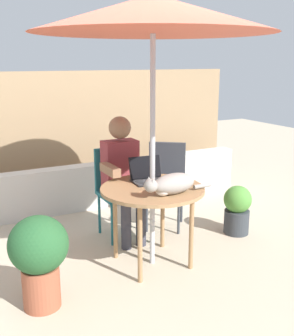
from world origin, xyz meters
TOP-DOWN VIEW (x-y plane):
  - ground_plane at (0.00, 0.00)m, footprint 14.00×14.00m
  - fence_back at (0.00, 2.25)m, footprint 4.73×0.08m
  - planter_wall_low at (0.00, 1.64)m, footprint 4.26×0.20m
  - patio_table at (0.00, 0.00)m, footprint 0.90×0.90m
  - patio_umbrella at (0.00, 0.00)m, footprint 1.94×1.94m
  - chair_occupied at (0.00, 0.76)m, footprint 0.40×0.40m
  - chair_empty at (0.57, 0.74)m, footprint 0.56×0.56m
  - person_seated at (-0.00, 0.60)m, footprint 0.48×0.48m
  - laptop at (0.06, 0.20)m, footprint 0.32×0.27m
  - cat at (0.05, -0.23)m, footprint 0.65×0.23m
  - potted_plant_near_fence at (1.11, 0.17)m, footprint 0.29×0.29m
  - potted_plant_by_chair at (-1.05, -0.22)m, footprint 0.43×0.43m

SIDE VIEW (x-z plane):
  - ground_plane at x=0.00m, z-range 0.00..0.00m
  - potted_plant_near_fence at x=1.11m, z-range 0.01..0.53m
  - planter_wall_low at x=0.00m, z-range 0.00..0.55m
  - potted_plant_by_chair at x=-1.05m, z-range 0.06..0.77m
  - chair_occupied at x=0.00m, z-range 0.08..0.99m
  - chair_empty at x=0.57m, z-range 0.08..0.99m
  - patio_table at x=0.00m, z-range 0.29..1.00m
  - person_seated at x=0.00m, z-range 0.08..1.33m
  - laptop at x=0.06m, z-range 0.67..0.88m
  - cat at x=0.05m, z-range 0.71..0.88m
  - fence_back at x=0.00m, z-range 0.00..1.64m
  - patio_umbrella at x=0.00m, z-range 0.98..3.25m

